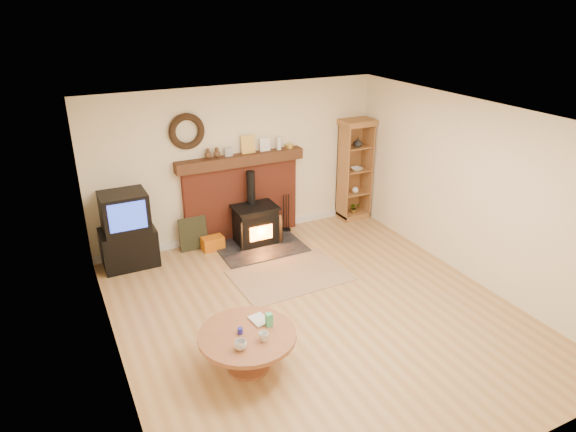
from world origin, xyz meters
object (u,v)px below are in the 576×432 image
coffee_table (248,340)px  tv_unit (127,231)px  wood_stove (256,226)px  curio_cabinet (354,170)px

coffee_table → tv_unit: bearing=103.3°
tv_unit → coffee_table: 3.16m
wood_stove → coffee_table: wood_stove is taller
wood_stove → tv_unit: wood_stove is taller
tv_unit → curio_cabinet: bearing=1.2°
curio_cabinet → coffee_table: size_ratio=1.71×
wood_stove → tv_unit: (-2.05, 0.20, 0.25)m
wood_stove → curio_cabinet: 2.20m
tv_unit → curio_cabinet: (4.14, 0.09, 0.36)m
wood_stove → curio_cabinet: bearing=7.7°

